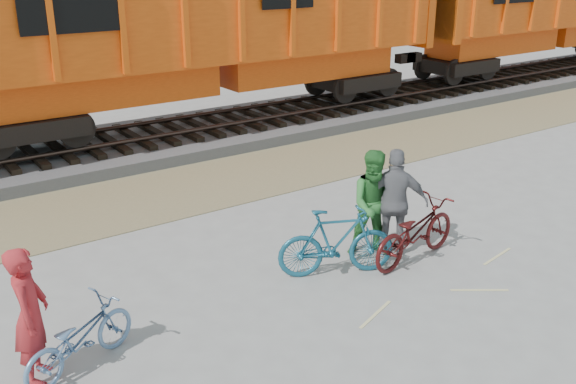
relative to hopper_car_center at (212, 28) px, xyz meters
name	(u,v)px	position (x,y,z in m)	size (l,w,h in m)	color
ground	(388,274)	(-1.81, -9.00, -3.01)	(120.00, 120.00, 0.00)	#9E9E99
gravel_strip	(221,181)	(-1.81, -3.50, -3.00)	(120.00, 3.00, 0.02)	tan
ballast_bed	(157,140)	(-1.81, 0.00, -2.86)	(120.00, 4.00, 0.30)	slate
track	(156,129)	(-1.81, 0.00, -2.53)	(120.00, 2.60, 0.24)	black
hopper_car_center	(212,28)	(0.00, 0.00, 0.00)	(14.00, 3.13, 4.65)	black
hopper_car_right	(547,3)	(15.00, 0.00, 0.00)	(14.00, 3.13, 4.65)	black
bicycle_blue	(79,338)	(-6.69, -8.61, -2.57)	(0.57, 1.64, 0.86)	#6389B5
bicycle_teal	(336,242)	(-2.50, -8.49, -2.43)	(0.54, 1.91, 1.15)	#195872
bicycle_maroon	(415,231)	(-1.10, -8.85, -2.48)	(0.70, 2.01, 1.06)	#491110
person_solo	(30,315)	(-7.19, -8.51, -2.13)	(0.64, 0.42, 1.76)	#A92227
person_man	(376,204)	(-1.50, -8.29, -2.07)	(0.91, 0.71, 1.87)	#2F7631
person_woman	(395,203)	(-1.20, -8.45, -2.06)	(1.11, 0.46, 1.89)	slate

